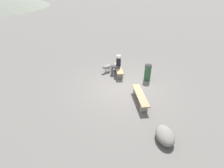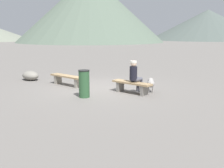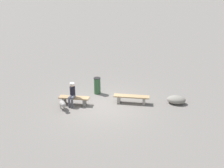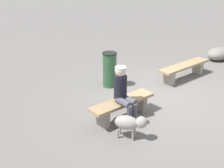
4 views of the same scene
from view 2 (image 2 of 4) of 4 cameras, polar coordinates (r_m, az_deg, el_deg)
The scene contains 9 objects.
ground at distance 10.65m, azimuth -2.63°, elevation -1.09°, with size 210.00×210.00×0.06m, color slate.
bench_left at distance 11.30m, azimuth -9.76°, elevation 1.21°, with size 1.93×0.72×0.43m.
bench_right at distance 9.72m, azimuth 4.38°, elevation -0.28°, with size 1.65×0.67×0.44m.
seated_person at distance 9.68m, azimuth 5.07°, elevation 2.12°, with size 0.38×0.59×1.24m.
dog at distance 10.04m, azimuth 8.55°, elevation 0.19°, with size 0.46×0.70×0.51m.
trash_bin at distance 9.12m, azimuth -6.16°, elevation 0.07°, with size 0.40×0.40×0.97m.
boulder at distance 13.04m, azimuth -17.53°, elevation 1.79°, with size 0.66×0.98×0.44m, color gray.
distant_peak_2 at distance 64.17m, azimuth -4.83°, elevation 16.23°, with size 34.94×34.94×15.61m, color #566656.
distant_peak_3 at distance 84.85m, azimuth 20.25°, elevation 12.14°, with size 34.78×34.78×8.99m, color #4C5651.
Camera 2 is at (5.60, -8.77, 2.25)m, focal length 41.49 mm.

